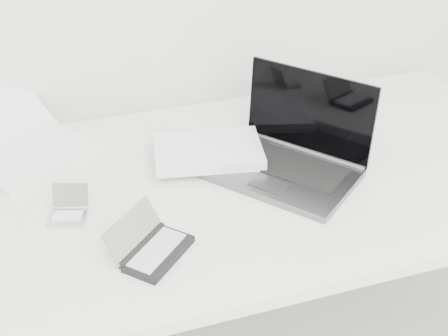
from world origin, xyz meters
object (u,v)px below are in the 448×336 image
object	(u,v)px
laptop_large	(258,154)
netbook_open_white	(22,146)
desk	(231,194)
palmtop_charcoal	(151,248)

from	to	relation	value
laptop_large	netbook_open_white	xyz separation A→B (m)	(-0.54, 0.24, -0.01)
netbook_open_white	laptop_large	bearing A→B (deg)	-56.05
desk	palmtop_charcoal	bearing A→B (deg)	-138.77
laptop_large	netbook_open_white	world-z (taller)	laptop_large
desk	laptop_large	world-z (taller)	laptop_large
netbook_open_white	palmtop_charcoal	world-z (taller)	netbook_open_white
desk	laptop_large	distance (m)	0.12
desk	netbook_open_white	distance (m)	0.54
palmtop_charcoal	laptop_large	bearing A→B (deg)	-6.84
laptop_large	netbook_open_white	distance (m)	0.59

